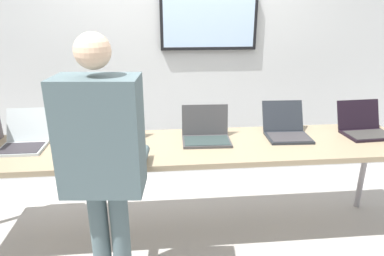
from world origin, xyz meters
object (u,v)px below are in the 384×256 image
laptop_station_3 (286,129)px  person (103,155)px  laptop_station_1 (117,137)px  laptop_station_4 (364,127)px  laptop_station_2 (206,133)px  workbench (181,151)px  laptop_station_0 (24,139)px

laptop_station_3 → person: (-1.32, -0.73, 0.15)m
laptop_station_1 → laptop_station_4: (1.99, 0.03, 0.00)m
laptop_station_2 → workbench: bearing=-158.4°
laptop_station_0 → person: (0.69, -0.70, 0.15)m
laptop_station_3 → person: bearing=-151.0°
laptop_station_2 → laptop_station_3: (0.66, 0.03, -0.00)m
workbench → laptop_station_0: bearing=176.0°
laptop_station_2 → laptop_station_4: (1.31, 0.02, -0.00)m
laptop_station_0 → laptop_station_3: size_ratio=0.94×
person → laptop_station_3: bearing=29.0°
workbench → laptop_station_1: 0.50m
laptop_station_1 → person: (0.01, -0.69, 0.16)m
laptop_station_1 → laptop_station_2: (0.68, 0.01, 0.00)m
workbench → laptop_station_4: size_ratio=9.09×
laptop_station_2 → person: bearing=-133.6°
laptop_station_2 → person: (-0.67, -0.70, 0.15)m
laptop_station_1 → laptop_station_3: 1.34m
laptop_station_0 → laptop_station_2: size_ratio=0.96×
laptop_station_3 → laptop_station_4: 0.66m
laptop_station_0 → laptop_station_4: bearing=0.4°
laptop_station_3 → person: size_ratio=0.23×
workbench → person: size_ratio=2.13×
laptop_station_2 → laptop_station_4: laptop_station_2 is taller
workbench → person: person is taller
laptop_station_1 → laptop_station_4: 1.99m
workbench → laptop_station_4: bearing=3.8°
laptop_station_4 → laptop_station_3: bearing=178.9°
person → workbench: bearing=53.1°
laptop_station_2 → laptop_station_1: bearing=-179.5°
laptop_station_1 → person: 0.71m
laptop_station_1 → laptop_station_3: bearing=1.7°
laptop_station_1 → laptop_station_2: size_ratio=0.93×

